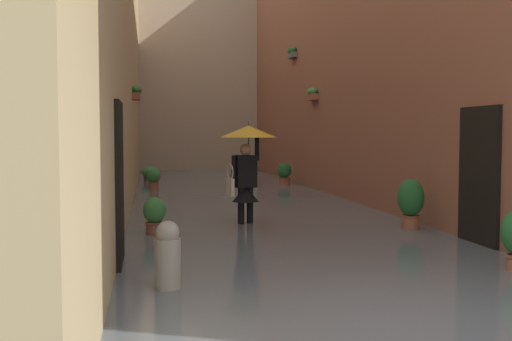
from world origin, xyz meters
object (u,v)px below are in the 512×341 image
object	(u,v)px
potted_plant_far_left	(284,174)
person_wading	(247,154)
potted_plant_near_left	(411,203)
potted_plant_far_right	(153,179)
mooring_bollard	(168,261)
potted_plant_mid_right	(150,174)
potted_plant_near_right	(154,217)

from	to	relation	value
potted_plant_far_left	person_wading	bearing A→B (deg)	73.06
potted_plant_near_left	person_wading	bearing A→B (deg)	-22.72
person_wading	potted_plant_far_right	distance (m)	7.55
person_wading	potted_plant_far_right	size ratio (longest dim) A/B	2.67
potted_plant_near_left	mooring_bollard	world-z (taller)	potted_plant_near_left
potted_plant_far_left	potted_plant_far_right	xyz separation A→B (m)	(4.26, 1.26, -0.01)
potted_plant_mid_right	potted_plant_near_left	bearing A→B (deg)	110.44
potted_plant_near_right	potted_plant_far_right	bearing A→B (deg)	-90.33
potted_plant_near_right	potted_plant_near_left	distance (m)	4.42
person_wading	mooring_bollard	distance (m)	4.98
person_wading	potted_plant_near_left	world-z (taller)	person_wading
potted_plant_near_right	potted_plant_mid_right	xyz separation A→B (m)	(0.05, -11.78, -0.04)
potted_plant_far_right	potted_plant_mid_right	xyz separation A→B (m)	(0.10, -3.54, -0.07)
mooring_bollard	potted_plant_near_left	bearing A→B (deg)	-141.09
potted_plant_far_right	potted_plant_near_right	bearing A→B (deg)	89.67
potted_plant_far_left	mooring_bollard	world-z (taller)	mooring_bollard
potted_plant_near_right	potted_plant_near_left	size ratio (longest dim) A/B	0.74
potted_plant_far_left	mooring_bollard	distance (m)	13.83
person_wading	potted_plant_mid_right	bearing A→B (deg)	-80.81
potted_plant_far_left	mooring_bollard	size ratio (longest dim) A/B	0.98
potted_plant_far_left	potted_plant_near_left	size ratio (longest dim) A/B	0.84
potted_plant_far_left	potted_plant_near_left	bearing A→B (deg)	90.61
person_wading	potted_plant_far_right	world-z (taller)	person_wading
potted_plant_mid_right	mooring_bollard	size ratio (longest dim) A/B	0.76
potted_plant_near_left	potted_plant_near_right	bearing A→B (deg)	-2.52
person_wading	potted_plant_far_left	distance (m)	9.00
potted_plant_far_left	potted_plant_far_right	bearing A→B (deg)	16.48
potted_plant_near_right	person_wading	bearing A→B (deg)	-151.06
potted_plant_near_left	mooring_bollard	bearing A→B (deg)	38.91
potted_plant_near_right	mooring_bollard	xyz separation A→B (m)	(-0.11, 3.67, 0.01)
person_wading	potted_plant_near_left	bearing A→B (deg)	157.28
potted_plant_far_right	mooring_bollard	xyz separation A→B (m)	(-0.06, 11.91, -0.01)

